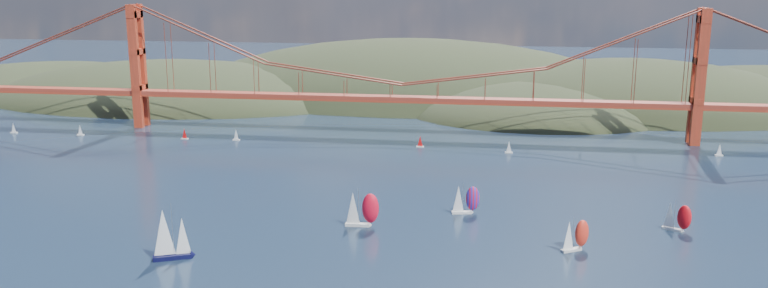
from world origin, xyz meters
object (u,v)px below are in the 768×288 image
Objects in this scene: racer_rwb at (465,199)px; sloop_navy at (169,235)px; racer_0 at (361,209)px; racer_1 at (575,235)px; racer_2 at (677,216)px.

sloop_navy is at bearing -157.08° from racer_rwb.
sloop_navy is 1.54× the size of racer_rwb.
racer_rwb is at bearing 26.85° from racer_0.
racer_rwb is (-28.63, 25.93, 0.17)m from racer_1.
sloop_navy reaches higher than racer_2.
racer_0 is 57.34m from racer_1.
racer_rwb reaches higher than racer_2.
sloop_navy reaches higher than racer_1.
sloop_navy is 83.69m from racer_rwb.
racer_0 is 1.21× the size of racer_1.
sloop_navy is 51.99m from racer_0.
sloop_navy is 1.65× the size of racer_2.
racer_1 is at bearing -12.86° from racer_0.
racer_2 is at bearing -17.33° from racer_rwb.
sloop_navy is at bearing -132.84° from racer_2.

